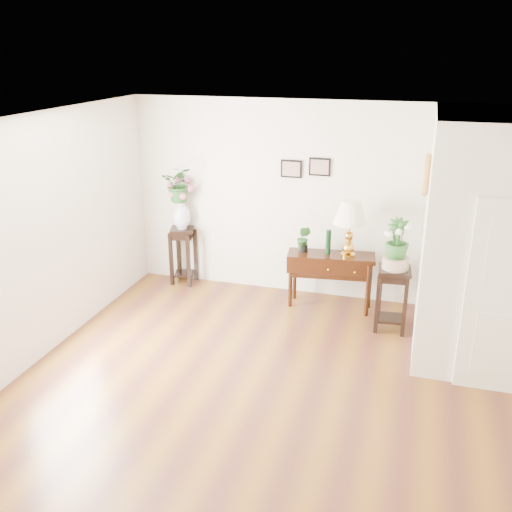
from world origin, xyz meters
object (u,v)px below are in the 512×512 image
at_px(table_lamp, 349,231).
at_px(console_table, 330,281).
at_px(plant_stand_a, 183,256).
at_px(plant_stand_b, 392,299).

bearing_deg(table_lamp, console_table, 180.00).
height_order(console_table, plant_stand_a, plant_stand_a).
relative_size(plant_stand_a, plant_stand_b, 1.05).
distance_m(table_lamp, plant_stand_a, 2.64).
xyz_separation_m(console_table, plant_stand_b, (0.87, -0.43, 0.03)).
relative_size(table_lamp, plant_stand_b, 0.92).
height_order(console_table, plant_stand_b, plant_stand_b).
height_order(table_lamp, plant_stand_a, table_lamp).
distance_m(console_table, plant_stand_a, 2.32).
bearing_deg(plant_stand_b, plant_stand_a, 168.06).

